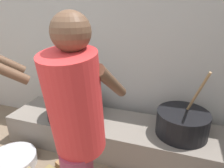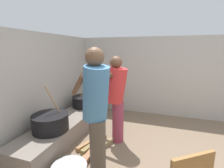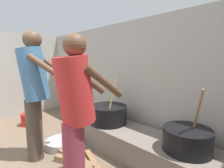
{
  "view_description": "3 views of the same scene",
  "coord_description": "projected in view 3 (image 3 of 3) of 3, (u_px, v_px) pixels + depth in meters",
  "views": [
    {
      "loc": [
        1.26,
        0.13,
        1.54
      ],
      "look_at": [
        0.85,
        1.35,
        1.03
      ],
      "focal_mm": 32.36,
      "sensor_mm": 36.0,
      "label": 1
    },
    {
      "loc": [
        -1.9,
        0.2,
        1.63
      ],
      "look_at": [
        0.94,
        1.14,
        1.0
      ],
      "focal_mm": 26.75,
      "sensor_mm": 36.0,
      "label": 2
    },
    {
      "loc": [
        2.04,
        0.2,
        1.28
      ],
      "look_at": [
        0.83,
        1.38,
        1.06
      ],
      "focal_mm": 27.27,
      "sensor_mm": 36.0,
      "label": 3
    }
  ],
  "objects": [
    {
      "name": "cook_in_red_shirt",
      "position": [
        76.0,
        108.0,
        1.52
      ],
      "size": [
        0.35,
        0.64,
        1.52
      ],
      "color": "#8C3347",
      "rests_on": "ground_plane"
    },
    {
      "name": "metal_mixing_bowl",
      "position": [
        62.0,
        143.0,
        2.57
      ],
      "size": [
        0.48,
        0.48,
        0.11
      ],
      "primitive_type": "cylinder",
      "color": "#B7B7BC",
      "rests_on": "ground_plane"
    },
    {
      "name": "bucket_red_plastic",
      "position": [
        29.0,
        119.0,
        3.46
      ],
      "size": [
        0.3,
        0.3,
        0.24
      ],
      "primitive_type": "cylinder",
      "color": "red",
      "rests_on": "ground_plane"
    },
    {
      "name": "block_enclosure_rear",
      "position": [
        123.0,
        79.0,
        3.06
      ],
      "size": [
        4.99,
        0.2,
        1.93
      ],
      "primitive_type": "cube",
      "color": "#ADA8A0",
      "rests_on": "ground_plane"
    },
    {
      "name": "cooking_pot_secondary",
      "position": [
        187.0,
        139.0,
        1.81
      ],
      "size": [
        0.5,
        0.5,
        0.7
      ],
      "color": "black",
      "rests_on": "hearth_ledge"
    },
    {
      "name": "hearth_ledge",
      "position": [
        140.0,
        146.0,
        2.26
      ],
      "size": [
        2.66,
        0.6,
        0.34
      ],
      "primitive_type": "cube",
      "color": "slate",
      "rests_on": "ground_plane"
    },
    {
      "name": "firewood_pile",
      "position": [
        79.0,
        163.0,
        2.08
      ],
      "size": [
        0.87,
        0.51,
        0.09
      ],
      "color": "#976747",
      "rests_on": "ground_plane"
    },
    {
      "name": "cook_in_blue_shirt",
      "position": [
        35.0,
        88.0,
        2.14
      ],
      "size": [
        0.7,
        0.71,
        1.66
      ],
      "color": "#4C4238",
      "rests_on": "ground_plane"
    },
    {
      "name": "cooking_pot_main",
      "position": [
        108.0,
        114.0,
        2.63
      ],
      "size": [
        0.57,
        0.57,
        0.72
      ],
      "color": "black",
      "rests_on": "hearth_ledge"
    }
  ]
}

